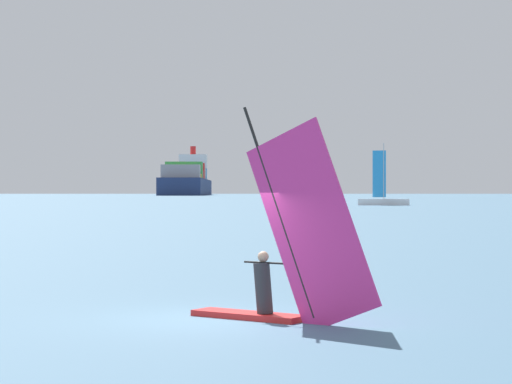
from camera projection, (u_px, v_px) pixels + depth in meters
name	position (u px, v px, depth m)	size (l,w,h in m)	color
ground_plane	(216.00, 320.00, 19.64)	(4000.00, 4000.00, 0.00)	#476B84
windsurfer	(283.00, 263.00, 19.39)	(4.03, 1.77, 4.41)	red
cargo_ship	(188.00, 182.00, 656.31)	(68.37, 174.68, 35.00)	navy
small_sailboat	(383.00, 200.00, 180.03)	(9.13, 2.59, 11.19)	white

